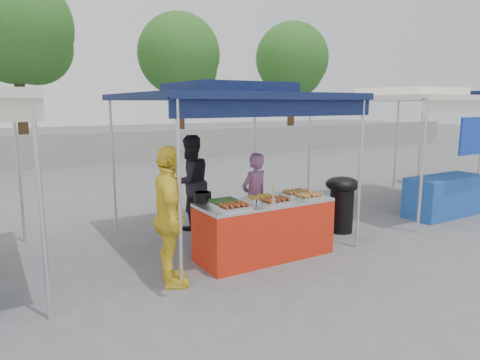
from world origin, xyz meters
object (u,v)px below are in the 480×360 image
cooking_pot (203,197)px  helper_man (190,182)px  customer_person (170,217)px  vendor_woman (254,197)px  vendor_table (264,229)px  wok_burner (342,199)px

cooking_pot → helper_man: helper_man is taller
helper_man → customer_person: bearing=51.9°
cooking_pot → vendor_woman: (1.12, 0.36, -0.20)m
cooking_pot → helper_man: 1.60m
vendor_table → wok_burner: wok_burner is taller
vendor_table → helper_man: size_ratio=1.17×
vendor_woman → customer_person: size_ratio=0.83×
vendor_table → cooking_pot: (-0.82, 0.39, 0.50)m
cooking_pot → wok_burner: 2.71m
vendor_woman → vendor_table: bearing=55.1°
customer_person → vendor_table: bearing=-65.8°
vendor_table → helper_man: 1.98m
vendor_table → vendor_woman: 0.86m
vendor_woman → helper_man: (-0.63, 1.15, 0.12)m
vendor_table → vendor_woman: size_ratio=1.37×
wok_burner → helper_man: bearing=127.5°
helper_man → customer_person: customer_person is taller
vendor_table → cooking_pot: 1.03m
wok_burner → helper_man: 2.71m
vendor_table → wok_burner: size_ratio=2.01×
vendor_table → cooking_pot: size_ratio=7.88×
helper_man → vendor_table: bearing=91.6°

